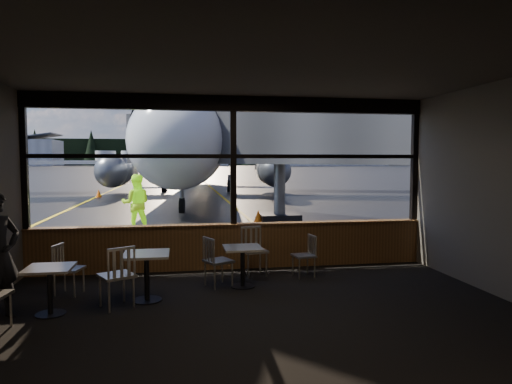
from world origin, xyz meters
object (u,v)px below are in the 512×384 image
object	(u,v)px
chair_near_e	(304,256)
chair_near_w	(219,262)
jet_bridge	(321,159)
cone_wing	(99,193)
chair_mid_s	(117,276)
chair_near_n	(254,251)
airliner	(196,112)
ground_crew	(136,203)
cone_nose	(258,217)
cafe_table_near	(243,267)
cafe_table_left	(50,291)
chair_mid_w	(69,270)
cafe_table_mid	(147,277)

from	to	relation	value
chair_near_e	chair_near_w	size ratio (longest dim) A/B	0.90
jet_bridge	chair_near_e	xyz separation A→B (m)	(-2.37, -6.40, -1.86)
chair_near_w	cone_wing	size ratio (longest dim) A/B	1.85
chair_near_e	chair_mid_s	distance (m)	3.50
chair_mid_s	cone_wing	bearing A→B (deg)	71.65
chair_near_n	airliner	bearing A→B (deg)	-98.44
chair_near_e	cone_wing	xyz separation A→B (m)	(-7.06, 20.15, -0.16)
ground_crew	airliner	bearing A→B (deg)	-101.65
chair_near_e	chair_near_n	xyz separation A→B (m)	(-0.90, 0.27, 0.07)
chair_mid_s	cone_nose	distance (m)	9.49
chair_near_w	chair_mid_s	world-z (taller)	chair_mid_s
chair_near_e	chair_near_n	size ratio (longest dim) A/B	0.86
jet_bridge	cone_nose	size ratio (longest dim) A/B	21.80
cafe_table_near	cafe_table_left	bearing A→B (deg)	-161.59
chair_mid_w	cone_nose	distance (m)	9.15
airliner	ground_crew	world-z (taller)	airliner
chair_mid_w	cafe_table_left	bearing A→B (deg)	12.20
chair_mid_s	ground_crew	distance (m)	7.38
chair_mid_w	chair_near_e	bearing A→B (deg)	111.07
airliner	chair_mid_s	xyz separation A→B (m)	(-2.11, -24.35, -4.96)
chair_near_w	cone_nose	world-z (taller)	chair_near_w
airliner	chair_mid_w	world-z (taller)	airliner
cafe_table_near	chair_mid_w	xyz separation A→B (m)	(-2.88, 0.02, 0.07)
cafe_table_near	chair_mid_s	bearing A→B (deg)	-158.63
ground_crew	cone_nose	size ratio (longest dim) A/B	3.76
chair_mid_w	chair_near_w	bearing A→B (deg)	106.30
airliner	cafe_table_left	xyz separation A→B (m)	(-3.01, -24.53, -5.09)
chair_near_n	cone_wing	size ratio (longest dim) A/B	1.94
chair_near_n	cone_nose	xyz separation A→B (m)	(1.33, 7.19, -0.23)
cafe_table_mid	cone_nose	size ratio (longest dim) A/B	1.62
airliner	chair_mid_s	size ratio (longest dim) A/B	36.96
cafe_table_left	chair_near_n	xyz separation A→B (m)	(3.25, 1.74, 0.12)
chair_near_w	cone_wing	distance (m)	21.25
jet_bridge	chair_near_w	world-z (taller)	jet_bridge
chair_near_e	chair_near_w	bearing A→B (deg)	94.47
chair_mid_s	cafe_table_near	bearing A→B (deg)	-7.04
cafe_table_near	airliner	bearing A→B (deg)	89.78
chair_near_n	cone_wing	bearing A→B (deg)	-81.83
cafe_table_near	chair_near_w	xyz separation A→B (m)	(-0.41, 0.10, 0.09)
chair_near_e	cafe_table_near	bearing A→B (deg)	102.66
jet_bridge	chair_mid_s	xyz separation A→B (m)	(-5.63, -7.69, -1.78)
cafe_table_near	chair_mid_s	size ratio (longest dim) A/B	0.74
ground_crew	cone_nose	bearing A→B (deg)	-164.47
jet_bridge	cafe_table_mid	size ratio (longest dim) A/B	13.43
cafe_table_left	chair_near_w	distance (m)	2.73
chair_mid_w	cafe_table_near	bearing A→B (deg)	104.13
chair_mid_s	cone_nose	bearing A→B (deg)	38.73
jet_bridge	cafe_table_left	size ratio (longest dim) A/B	14.76
chair_near_e	cafe_table_mid	bearing A→B (deg)	101.01
airliner	cafe_table_mid	world-z (taller)	airliner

